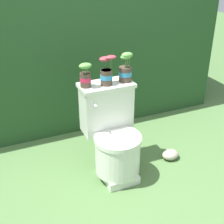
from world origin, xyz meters
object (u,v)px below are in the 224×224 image
(toilet, at_px, (113,135))
(garden_stone, at_px, (170,155))
(potted_plant_midleft, at_px, (107,73))
(potted_plant_left, at_px, (85,76))
(potted_plant_middle, at_px, (126,69))

(toilet, bearing_deg, garden_stone, -5.83)
(potted_plant_midleft, bearing_deg, potted_plant_left, 174.99)
(toilet, xyz_separation_m, potted_plant_midleft, (-0.00, 0.11, 0.49))
(potted_plant_midleft, xyz_separation_m, potted_plant_middle, (0.16, 0.00, 0.00))
(potted_plant_left, height_order, potted_plant_middle, potted_plant_middle)
(potted_plant_left, xyz_separation_m, potted_plant_middle, (0.32, -0.01, 0.01))
(toilet, relative_size, potted_plant_middle, 3.15)
(potted_plant_midleft, bearing_deg, potted_plant_middle, 0.50)
(potted_plant_left, relative_size, potted_plant_middle, 0.83)
(potted_plant_middle, bearing_deg, garden_stone, -24.26)
(potted_plant_middle, distance_m, garden_stone, 0.90)
(potted_plant_left, distance_m, garden_stone, 1.07)
(potted_plant_midleft, height_order, garden_stone, potted_plant_midleft)
(toilet, bearing_deg, potted_plant_middle, 36.43)
(potted_plant_midleft, height_order, potted_plant_middle, potted_plant_middle)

